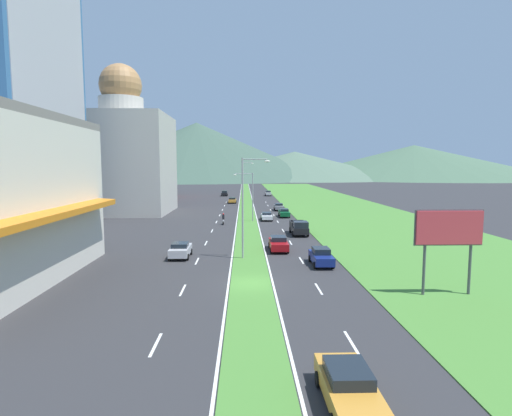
% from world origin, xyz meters
% --- Properties ---
extents(ground_plane, '(600.00, 600.00, 0.00)m').
position_xyz_m(ground_plane, '(0.00, 0.00, 0.00)').
color(ground_plane, '#2D2D30').
extents(grass_median, '(3.20, 240.00, 0.06)m').
position_xyz_m(grass_median, '(0.00, 60.00, 0.03)').
color(grass_median, '#477F33').
rests_on(grass_median, ground_plane).
extents(grass_verge_right, '(24.00, 240.00, 0.06)m').
position_xyz_m(grass_verge_right, '(20.60, 60.00, 0.03)').
color(grass_verge_right, '#477F33').
rests_on(grass_verge_right, ground_plane).
extents(lane_dash_left_1, '(0.16, 2.80, 0.01)m').
position_xyz_m(lane_dash_left_1, '(-5.10, -10.74, 0.01)').
color(lane_dash_left_1, silver).
rests_on(lane_dash_left_1, ground_plane).
extents(lane_dash_left_2, '(0.16, 2.80, 0.01)m').
position_xyz_m(lane_dash_left_2, '(-5.10, -1.48, 0.01)').
color(lane_dash_left_2, silver).
rests_on(lane_dash_left_2, ground_plane).
extents(lane_dash_left_3, '(0.16, 2.80, 0.01)m').
position_xyz_m(lane_dash_left_3, '(-5.10, 7.78, 0.01)').
color(lane_dash_left_3, silver).
rests_on(lane_dash_left_3, ground_plane).
extents(lane_dash_left_4, '(0.16, 2.80, 0.01)m').
position_xyz_m(lane_dash_left_4, '(-5.10, 17.04, 0.01)').
color(lane_dash_left_4, silver).
rests_on(lane_dash_left_4, ground_plane).
extents(lane_dash_left_5, '(0.16, 2.80, 0.01)m').
position_xyz_m(lane_dash_left_5, '(-5.10, 26.30, 0.01)').
color(lane_dash_left_5, silver).
rests_on(lane_dash_left_5, ground_plane).
extents(lane_dash_left_6, '(0.16, 2.80, 0.01)m').
position_xyz_m(lane_dash_left_6, '(-5.10, 35.55, 0.01)').
color(lane_dash_left_6, silver).
rests_on(lane_dash_left_6, ground_plane).
extents(lane_dash_left_7, '(0.16, 2.80, 0.01)m').
position_xyz_m(lane_dash_left_7, '(-5.10, 44.81, 0.01)').
color(lane_dash_left_7, silver).
rests_on(lane_dash_left_7, ground_plane).
extents(lane_dash_left_8, '(0.16, 2.80, 0.01)m').
position_xyz_m(lane_dash_left_8, '(-5.10, 54.07, 0.01)').
color(lane_dash_left_8, silver).
rests_on(lane_dash_left_8, ground_plane).
extents(lane_dash_left_9, '(0.16, 2.80, 0.01)m').
position_xyz_m(lane_dash_left_9, '(-5.10, 63.33, 0.01)').
color(lane_dash_left_9, silver).
rests_on(lane_dash_left_9, ground_plane).
extents(lane_dash_left_10, '(0.16, 2.80, 0.01)m').
position_xyz_m(lane_dash_left_10, '(-5.10, 72.59, 0.01)').
color(lane_dash_left_10, silver).
rests_on(lane_dash_left_10, ground_plane).
extents(lane_dash_right_1, '(0.16, 2.80, 0.01)m').
position_xyz_m(lane_dash_right_1, '(5.10, -10.74, 0.01)').
color(lane_dash_right_1, silver).
rests_on(lane_dash_right_1, ground_plane).
extents(lane_dash_right_2, '(0.16, 2.80, 0.01)m').
position_xyz_m(lane_dash_right_2, '(5.10, -1.48, 0.01)').
color(lane_dash_right_2, silver).
rests_on(lane_dash_right_2, ground_plane).
extents(lane_dash_right_3, '(0.16, 2.80, 0.01)m').
position_xyz_m(lane_dash_right_3, '(5.10, 7.78, 0.01)').
color(lane_dash_right_3, silver).
rests_on(lane_dash_right_3, ground_plane).
extents(lane_dash_right_4, '(0.16, 2.80, 0.01)m').
position_xyz_m(lane_dash_right_4, '(5.10, 17.04, 0.01)').
color(lane_dash_right_4, silver).
rests_on(lane_dash_right_4, ground_plane).
extents(lane_dash_right_5, '(0.16, 2.80, 0.01)m').
position_xyz_m(lane_dash_right_5, '(5.10, 26.30, 0.01)').
color(lane_dash_right_5, silver).
rests_on(lane_dash_right_5, ground_plane).
extents(lane_dash_right_6, '(0.16, 2.80, 0.01)m').
position_xyz_m(lane_dash_right_6, '(5.10, 35.55, 0.01)').
color(lane_dash_right_6, silver).
rests_on(lane_dash_right_6, ground_plane).
extents(lane_dash_right_7, '(0.16, 2.80, 0.01)m').
position_xyz_m(lane_dash_right_7, '(5.10, 44.81, 0.01)').
color(lane_dash_right_7, silver).
rests_on(lane_dash_right_7, ground_plane).
extents(lane_dash_right_8, '(0.16, 2.80, 0.01)m').
position_xyz_m(lane_dash_right_8, '(5.10, 54.07, 0.01)').
color(lane_dash_right_8, silver).
rests_on(lane_dash_right_8, ground_plane).
extents(lane_dash_right_9, '(0.16, 2.80, 0.01)m').
position_xyz_m(lane_dash_right_9, '(5.10, 63.33, 0.01)').
color(lane_dash_right_9, silver).
rests_on(lane_dash_right_9, ground_plane).
extents(lane_dash_right_10, '(0.16, 2.80, 0.01)m').
position_xyz_m(lane_dash_right_10, '(5.10, 72.59, 0.01)').
color(lane_dash_right_10, silver).
rests_on(lane_dash_right_10, ground_plane).
extents(edge_line_median_left, '(0.16, 240.00, 0.01)m').
position_xyz_m(edge_line_median_left, '(-1.75, 60.00, 0.01)').
color(edge_line_median_left, silver).
rests_on(edge_line_median_left, ground_plane).
extents(edge_line_median_right, '(0.16, 240.00, 0.01)m').
position_xyz_m(edge_line_median_right, '(1.75, 60.00, 0.01)').
color(edge_line_median_right, silver).
rests_on(edge_line_median_right, ground_plane).
extents(domed_building, '(18.07, 18.07, 28.88)m').
position_xyz_m(domed_building, '(-24.36, 49.98, 11.11)').
color(domed_building, '#B7B2A8').
rests_on(domed_building, ground_plane).
extents(midrise_colored, '(14.63, 14.63, 22.84)m').
position_xyz_m(midrise_colored, '(-30.60, 92.69, 11.42)').
color(midrise_colored, '#D83847').
rests_on(midrise_colored, ground_plane).
extents(hill_far_left, '(189.90, 189.90, 40.92)m').
position_xyz_m(hill_far_left, '(-35.06, 268.99, 20.46)').
color(hill_far_left, '#3D5647').
rests_on(hill_far_left, ground_plane).
extents(hill_far_center, '(164.71, 164.71, 20.30)m').
position_xyz_m(hill_far_center, '(38.12, 277.07, 10.15)').
color(hill_far_center, '#516B56').
rests_on(hill_far_center, ground_plane).
extents(hill_far_right, '(205.05, 205.05, 25.90)m').
position_xyz_m(hill_far_right, '(134.38, 288.19, 12.95)').
color(hill_far_right, '#47664C').
rests_on(hill_far_right, ground_plane).
extents(street_lamp_near, '(2.79, 0.41, 10.02)m').
position_xyz_m(street_lamp_near, '(-0.37, 8.70, 5.71)').
color(street_lamp_near, '#99999E').
rests_on(street_lamp_near, ground_plane).
extents(street_lamp_mid, '(3.32, 0.36, 8.11)m').
position_xyz_m(street_lamp_mid, '(0.51, 36.20, 4.77)').
color(street_lamp_mid, '#99999E').
rests_on(street_lamp_mid, ground_plane).
extents(street_lamp_far, '(2.59, 0.41, 10.18)m').
position_xyz_m(street_lamp_far, '(-0.56, 63.62, 5.77)').
color(street_lamp_far, '#99999E').
rests_on(street_lamp_far, ground_plane).
extents(billboard_roadside, '(4.92, 0.28, 6.18)m').
position_xyz_m(billboard_roadside, '(13.93, -3.24, 4.61)').
color(billboard_roadside, '#4C4C51').
rests_on(billboard_roadside, ground_plane).
extents(car_0, '(1.89, 4.72, 1.47)m').
position_xyz_m(car_0, '(6.79, 42.05, 0.76)').
color(car_0, '#0C5128').
rests_on(car_0, ground_plane).
extents(car_1, '(1.98, 4.66, 1.43)m').
position_xyz_m(car_1, '(-3.44, 70.30, 0.73)').
color(car_1, '#C6842D').
rests_on(car_1, ground_plane).
extents(car_2, '(1.91, 4.64, 1.33)m').
position_xyz_m(car_2, '(3.35, 37.67, 0.70)').
color(car_2, silver).
rests_on(car_2, ground_plane).
extents(car_3, '(2.01, 4.67, 1.51)m').
position_xyz_m(car_3, '(3.48, -16.36, 0.78)').
color(car_3, '#C6842D').
rests_on(car_3, ground_plane).
extents(car_4, '(1.93, 4.09, 1.62)m').
position_xyz_m(car_4, '(-6.59, 94.80, 0.81)').
color(car_4, black).
rests_on(car_4, ground_plane).
extents(car_5, '(1.87, 4.31, 1.61)m').
position_xyz_m(car_5, '(6.68, 5.90, 0.81)').
color(car_5, navy).
rests_on(car_5, ground_plane).
extents(car_6, '(1.88, 4.65, 1.59)m').
position_xyz_m(car_6, '(7.05, 95.22, 0.80)').
color(car_6, '#B2B2B7').
rests_on(car_6, ground_plane).
extents(car_7, '(1.98, 4.14, 1.52)m').
position_xyz_m(car_7, '(-6.96, 9.46, 0.79)').
color(car_7, '#B2B2B7').
rests_on(car_7, ground_plane).
extents(car_8, '(1.92, 4.22, 1.47)m').
position_xyz_m(car_8, '(6.76, 52.95, 0.76)').
color(car_8, slate).
rests_on(car_8, ground_plane).
extents(car_9, '(2.03, 4.60, 1.55)m').
position_xyz_m(car_9, '(3.25, 12.55, 0.79)').
color(car_9, maroon).
rests_on(car_9, ground_plane).
extents(pickup_truck_0, '(2.18, 5.40, 2.00)m').
position_xyz_m(pickup_truck_0, '(6.89, 22.51, 0.98)').
color(pickup_truck_0, black).
rests_on(pickup_truck_0, ground_plane).
extents(motorcycle_rider, '(0.36, 2.00, 1.80)m').
position_xyz_m(motorcycle_rider, '(-3.81, 32.75, 0.75)').
color(motorcycle_rider, black).
rests_on(motorcycle_rider, ground_plane).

